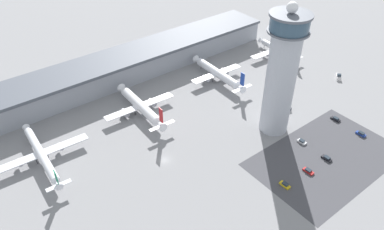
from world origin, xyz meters
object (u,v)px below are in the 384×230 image
car_white_wagon (285,185)px  car_silver_sedan (336,119)px  airplane_gate_bravo (41,154)px  control_tower (282,73)px  service_truck_catering (283,79)px  airplane_gate_delta (218,73)px  service_truck_fuel (338,77)px  service_truck_baggage (286,105)px  airplane_gate_echo (278,49)px  car_black_suv (302,142)px  airplane_gate_charlie (140,106)px  car_navy_sedan (308,171)px  car_green_van (361,134)px  car_red_hatchback (327,158)px

car_white_wagon → car_silver_sedan: 53.59m
airplane_gate_bravo → car_silver_sedan: size_ratio=9.57×
control_tower → service_truck_catering: (36.37, 25.83, -28.66)m
airplane_gate_delta → service_truck_fuel: (55.22, -40.12, -3.40)m
airplane_gate_bravo → airplane_gate_delta: airplane_gate_delta is taller
service_truck_catering → control_tower: bearing=-144.6°
airplane_gate_delta → service_truck_baggage: 41.84m
airplane_gate_echo → service_truck_catering: (-20.71, -22.70, -2.65)m
car_black_suv → airplane_gate_charlie: bearing=125.5°
service_truck_baggage → car_navy_sedan: 45.79m
airplane_gate_delta → car_white_wagon: airplane_gate_delta is taller
service_truck_baggage → car_white_wagon: (-41.42, -35.47, -0.50)m
service_truck_baggage → car_green_van: size_ratio=1.78×
service_truck_baggage → car_red_hatchback: size_ratio=1.81×
airplane_gate_echo → car_navy_sedan: size_ratio=8.56×
airplane_gate_echo → car_green_van: airplane_gate_echo is taller
car_white_wagon → car_black_suv: (25.81, 12.63, -0.08)m
airplane_gate_charlie → car_red_hatchback: (44.40, -76.04, -3.72)m
car_navy_sedan → car_green_van: car_green_van is taller
car_silver_sedan → car_navy_sedan: size_ratio=1.01×
car_navy_sedan → car_green_van: 38.03m
car_silver_sedan → service_truck_catering: bearing=78.7°
airplane_gate_delta → car_black_suv: size_ratio=10.16×
service_truck_baggage → car_black_suv: size_ratio=1.97×
car_black_suv → service_truck_fuel: bearing=20.9°
control_tower → airplane_gate_bravo: bearing=155.1°
airplane_gate_echo → service_truck_baggage: 56.68m
control_tower → car_silver_sedan: size_ratio=12.88×
service_truck_baggage → car_white_wagon: bearing=-139.4°
airplane_gate_echo → service_truck_fuel: bearing=-82.0°
airplane_gate_echo → car_red_hatchback: (-55.13, -76.98, -3.09)m
service_truck_baggage → car_black_suv: 27.67m
car_green_van → control_tower: bearing=134.6°
service_truck_fuel → car_white_wagon: 93.48m
airplane_gate_echo → car_silver_sedan: airplane_gate_echo is taller
control_tower → car_white_wagon: 46.57m
airplane_gate_bravo → car_white_wagon: size_ratio=10.06×
airplane_gate_delta → car_silver_sedan: 65.93m
airplane_gate_echo → service_truck_catering: 30.84m
airplane_gate_bravo → airplane_gate_charlie: 50.61m
airplane_gate_delta → car_silver_sedan: bearing=-71.6°
car_navy_sedan → service_truck_catering: bearing=49.4°
airplane_gate_echo → car_silver_sedan: bearing=-114.6°
control_tower → airplane_gate_charlie: (-42.44, 47.58, -25.38)m
car_black_suv → car_navy_sedan: bearing=-133.1°
airplane_gate_delta → car_green_van: 79.01m
service_truck_fuel → airplane_gate_delta: bearing=144.0°
service_truck_baggage → car_white_wagon: size_ratio=1.84×
airplane_gate_bravo → car_silver_sedan: airplane_gate_bravo is taller
car_navy_sedan → airplane_gate_bravo: bearing=139.1°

